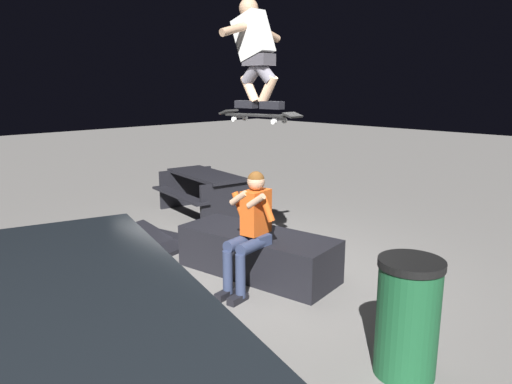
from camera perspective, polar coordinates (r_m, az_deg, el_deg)
The scene contains 8 objects.
ground_plane at distance 6.06m, azimuth -0.47°, elevation -9.64°, with size 40.00×40.00×0.00m, color slate.
ledge_box_main at distance 5.94m, azimuth 0.18°, elevation -7.33°, with size 2.00×0.76×0.53m, color black.
person_sitting_on_ledge at distance 5.32m, azimuth -0.71°, elevation -4.02°, with size 0.60×0.78×1.37m.
skateboard at distance 5.13m, azimuth 0.32°, elevation 9.15°, with size 1.03×0.27×0.13m.
skater_airborne at distance 5.17m, azimuth -0.16°, elevation 16.79°, with size 0.63×0.89×1.12m.
kicker_ramp at distance 7.09m, azimuth -12.94°, elevation -6.12°, with size 1.24×1.07×0.32m.
picnic_table_back at distance 8.68m, azimuth -6.00°, elevation 0.63°, with size 1.88×1.58×0.75m.
trash_bin at distance 4.10m, azimuth 17.67°, elevation -14.11°, with size 0.52×0.52×0.98m.
Camera 1 is at (-4.01, 3.91, 2.30)m, focal length 33.42 mm.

